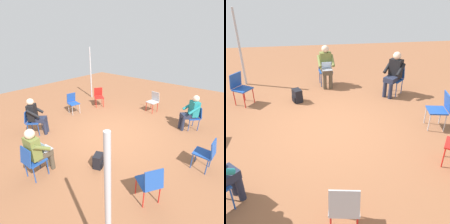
# 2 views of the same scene
# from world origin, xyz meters

# --- Properties ---
(ground_plane) EXTENTS (15.45, 15.45, 0.00)m
(ground_plane) POSITION_xyz_m (0.00, 0.00, 0.00)
(ground_plane) COLOR brown
(chair_northwest) EXTENTS (0.58, 0.57, 0.85)m
(chair_northwest) POSITION_xyz_m (-2.19, 1.55, 0.50)
(chair_northwest) COLOR #1E4799
(chair_northwest) RESTS_ON ground
(chair_east) EXTENTS (0.50, 0.47, 0.85)m
(chair_east) POSITION_xyz_m (2.44, -0.28, 0.50)
(chair_east) COLOR #1E4799
(chair_east) RESTS_ON ground
(chair_northeast) EXTENTS (0.59, 0.58, 0.85)m
(chair_northeast) POSITION_xyz_m (2.10, 1.68, 0.50)
(chair_northeast) COLOR #1E4799
(chair_northeast) RESTS_ON ground
(chair_north) EXTENTS (0.43, 0.46, 0.85)m
(chair_north) POSITION_xyz_m (0.15, 2.67, 0.50)
(chair_north) COLOR #1E4799
(chair_north) RESTS_ON ground
(chair_south) EXTENTS (0.46, 0.49, 0.85)m
(chair_south) POSITION_xyz_m (-0.08, -2.62, 0.50)
(chair_south) COLOR #B7B7BC
(chair_south) RESTS_ON ground
(person_with_laptop) EXTENTS (0.52, 0.54, 1.24)m
(person_with_laptop) POSITION_xyz_m (0.17, 2.50, 0.69)
(person_with_laptop) COLOR #4C4233
(person_with_laptop) RESTS_ON ground
(person_in_black) EXTENTS (0.63, 0.63, 1.24)m
(person_in_black) POSITION_xyz_m (1.98, 1.57, 0.69)
(person_in_black) COLOR #23283D
(person_in_black) RESTS_ON ground
(backpack_near_laptop_user) EXTENTS (0.31, 0.34, 0.36)m
(backpack_near_laptop_user) POSITION_xyz_m (-0.73, 1.47, 0.16)
(backpack_near_laptop_user) COLOR black
(backpack_near_laptop_user) RESTS_ON ground
(tent_pole_near) EXTENTS (0.07, 0.07, 2.29)m
(tent_pole_near) POSITION_xyz_m (-2.37, 2.97, 1.15)
(tent_pole_near) COLOR #B2B2B7
(tent_pole_near) RESTS_ON ground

